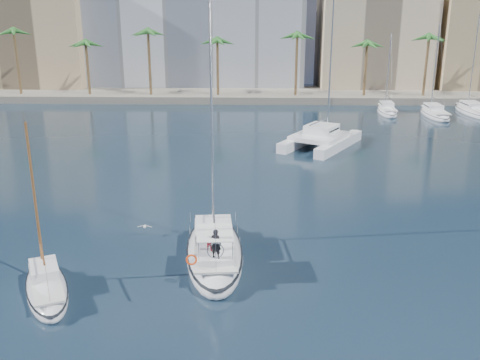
{
  "coord_description": "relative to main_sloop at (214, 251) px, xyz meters",
  "views": [
    {
      "loc": [
        -0.08,
        -33.45,
        14.93
      ],
      "look_at": [
        -1.01,
        1.5,
        3.77
      ],
      "focal_mm": 40.0,
      "sensor_mm": 36.0,
      "label": 1
    }
  ],
  "objects": [
    {
      "name": "moored_yacht_c",
      "position": [
        35.5,
        50.0,
        -0.51
      ],
      "size": [
        3.98,
        12.33,
        15.54
      ],
      "primitive_type": null,
      "rotation": [
        0.0,
        0.0,
        0.03
      ],
      "color": "white",
      "rests_on": "ground"
    },
    {
      "name": "building_beige",
      "position": [
        24.5,
        73.0,
        9.49
      ],
      "size": [
        20.0,
        14.0,
        20.0
      ],
      "primitive_type": "cube",
      "color": "#CDB393",
      "rests_on": "ground"
    },
    {
      "name": "building_tan_left",
      "position": [
        -39.5,
        72.0,
        10.49
      ],
      "size": [
        22.0,
        14.0,
        22.0
      ],
      "primitive_type": "cube",
      "color": "tan",
      "rests_on": "ground"
    },
    {
      "name": "quay",
      "position": [
        2.5,
        64.0,
        0.09
      ],
      "size": [
        120.0,
        14.0,
        1.2
      ],
      "primitive_type": "cube",
      "color": "gray",
      "rests_on": "ground"
    },
    {
      "name": "seagull",
      "position": [
        -5.02,
        3.26,
        0.24
      ],
      "size": [
        1.01,
        0.43,
        0.19
      ],
      "color": "silver",
      "rests_on": "ground"
    },
    {
      "name": "moored_yacht_b",
      "position": [
        29.0,
        48.0,
        -0.51
      ],
      "size": [
        3.32,
        10.83,
        13.72
      ],
      "primitive_type": null,
      "rotation": [
        0.0,
        0.0,
        -0.02
      ],
      "color": "white",
      "rests_on": "ground"
    },
    {
      "name": "palm_right",
      "position": [
        36.5,
        60.0,
        9.77
      ],
      "size": [
        3.6,
        3.6,
        12.3
      ],
      "color": "brown",
      "rests_on": "ground"
    },
    {
      "name": "ground",
      "position": [
        2.5,
        3.0,
        -0.51
      ],
      "size": [
        160.0,
        160.0,
        0.0
      ],
      "primitive_type": "plane",
      "color": "black",
      "rests_on": "ground"
    },
    {
      "name": "small_sloop",
      "position": [
        -8.9,
        -4.62,
        -0.13
      ],
      "size": [
        4.91,
        7.17,
        9.93
      ],
      "rotation": [
        0.0,
        0.0,
        0.44
      ],
      "color": "white",
      "rests_on": "ground"
    },
    {
      "name": "moored_yacht_a",
      "position": [
        22.5,
        50.0,
        -0.51
      ],
      "size": [
        3.37,
        9.52,
        11.9
      ],
      "primitive_type": null,
      "rotation": [
        0.0,
        0.0,
        -0.07
      ],
      "color": "white",
      "rests_on": "ground"
    },
    {
      "name": "building_modern",
      "position": [
        -9.5,
        76.0,
        13.49
      ],
      "size": [
        42.0,
        16.0,
        28.0
      ],
      "primitive_type": "cube",
      "color": "white",
      "rests_on": "ground"
    },
    {
      "name": "palm_left",
      "position": [
        -31.5,
        60.0,
        9.77
      ],
      "size": [
        3.6,
        3.6,
        12.3
      ],
      "color": "brown",
      "rests_on": "ground"
    },
    {
      "name": "main_sloop",
      "position": [
        0.0,
        0.0,
        0.0
      ],
      "size": [
        4.54,
        11.27,
        16.31
      ],
      "rotation": [
        0.0,
        0.0,
        0.1
      ],
      "color": "white",
      "rests_on": "ground"
    },
    {
      "name": "palm_centre",
      "position": [
        2.5,
        60.0,
        9.77
      ],
      "size": [
        3.6,
        3.6,
        12.3
      ],
      "color": "brown",
      "rests_on": "ground"
    },
    {
      "name": "catamaran",
      "position": [
        10.03,
        29.18,
        0.61
      ],
      "size": [
        10.51,
        12.52,
        16.46
      ],
      "rotation": [
        0.0,
        0.0,
        -0.53
      ],
      "color": "white",
      "rests_on": "ground"
    }
  ]
}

